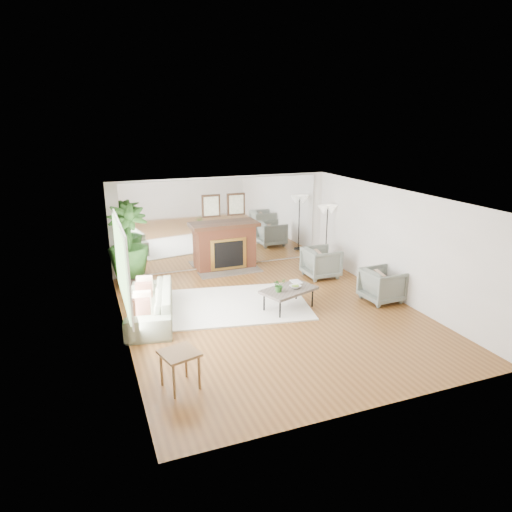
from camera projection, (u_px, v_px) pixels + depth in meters
name	position (u px, v px, depth m)	size (l,w,h in m)	color
ground	(273.00, 315.00, 9.64)	(7.00, 7.00, 0.00)	brown
wall_left	(122.00, 276.00, 8.25)	(0.02, 7.00, 2.50)	silver
wall_right	(395.00, 244.00, 10.30)	(0.02, 7.00, 2.50)	silver
wall_back	(223.00, 223.00, 12.39)	(6.00, 0.02, 2.50)	silver
mirror_panel	(224.00, 223.00, 12.37)	(5.40, 0.04, 2.40)	silver
window_panel	(121.00, 264.00, 8.59)	(0.04, 2.40, 1.50)	#B2E09E
fireplace	(226.00, 246.00, 12.36)	(1.85, 0.83, 2.05)	brown
area_rug	(236.00, 304.00, 10.13)	(3.12, 2.23, 0.03)	white
coffee_table	(289.00, 290.00, 9.80)	(1.34, 1.05, 0.47)	#5F534B
sofa	(150.00, 304.00, 9.34)	(2.25, 0.88, 0.66)	gray
armchair_back	(321.00, 262.00, 11.85)	(0.83, 0.85, 0.78)	gray
armchair_front	(382.00, 285.00, 10.28)	(0.80, 0.82, 0.75)	gray
side_table	(180.00, 358.00, 6.90)	(0.65, 0.65, 0.60)	brown
potted_ficus	(128.00, 244.00, 10.98)	(1.07, 1.07, 2.02)	black
floor_lamp	(327.00, 214.00, 12.46)	(0.56, 0.31, 1.71)	black
tabletop_plant	(279.00, 285.00, 9.58)	(0.27, 0.23, 0.30)	#366926
fruit_bowl	(295.00, 287.00, 9.83)	(0.24, 0.24, 0.06)	brown
book	(292.00, 282.00, 10.13)	(0.21, 0.29, 0.02)	brown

